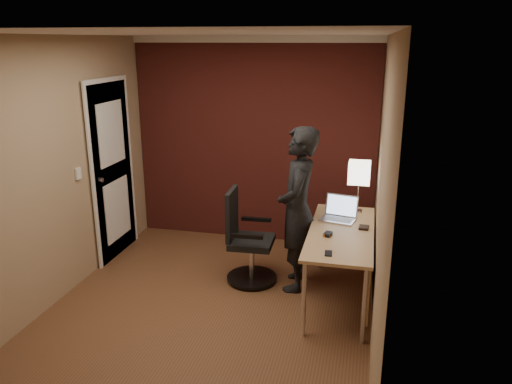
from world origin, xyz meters
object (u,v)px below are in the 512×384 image
phone (328,253)px  office_chair (246,243)px  wallet (364,227)px  laptop (340,213)px  mouse (328,234)px  person (298,210)px  desk (349,244)px  desk_lamp (359,173)px

phone → office_chair: 1.23m
office_chair → wallet: bearing=-4.9°
laptop → phone: (-0.03, -0.89, -0.06)m
mouse → phone: (0.04, -0.40, -0.01)m
person → office_chair: bearing=-92.0°
desk → wallet: (0.13, 0.10, 0.14)m
desk_lamp → person: bearing=-146.6°
phone → office_chair: (-0.91, 0.77, -0.30)m
mouse → wallet: (0.32, 0.26, -0.01)m
wallet → office_chair: 1.23m
desk → office_chair: (-1.06, 0.21, -0.17)m
desk → mouse: (-0.19, -0.16, 0.14)m
desk → wallet: size_ratio=13.64×
wallet → person: bearing=170.9°
desk → desk_lamp: 0.80m
mouse → person: size_ratio=0.06×
desk_lamp → person: (-0.57, -0.38, -0.31)m
laptop → wallet: size_ratio=3.44×
person → desk_lamp: bearing=121.1°
desk → wallet: bearing=38.5°
mouse → wallet: size_ratio=0.91×
phone → wallet: 0.72m
mouse → wallet: 0.41m
desk_lamp → laptop: bearing=-122.3°
office_chair → person: bearing=0.3°
desk → person: (-0.52, 0.21, 0.23)m
laptop → wallet: bearing=-42.4°
mouse → desk_lamp: bearing=87.5°
desk → laptop: 0.40m
desk → wallet: 0.22m
person → phone: bearing=23.8°
laptop → desk_lamp: bearing=57.7°
laptop → mouse: bearing=-98.5°
desk → phone: phone is taller
wallet → person: 0.67m
desk_lamp → laptop: size_ratio=1.42×
phone → office_chair: bearing=136.0°
mouse → phone: size_ratio=0.87×
wallet → office_chair: bearing=175.1°
desk → phone: bearing=-104.5°
person → mouse: bearing=40.2°
wallet → office_chair: office_chair is taller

